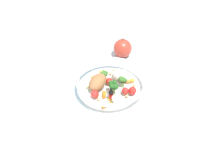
# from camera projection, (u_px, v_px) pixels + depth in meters

# --- Properties ---
(ground_plane) EXTENTS (2.40, 2.40, 0.00)m
(ground_plane) POSITION_uv_depth(u_px,v_px,m) (117.00, 89.00, 0.77)
(ground_plane) COLOR silver
(food_container) EXTENTS (0.24, 0.24, 0.06)m
(food_container) POSITION_uv_depth(u_px,v_px,m) (112.00, 84.00, 0.74)
(food_container) COLOR white
(food_container) RESTS_ON ground_plane
(loose_apple) EXTENTS (0.07, 0.07, 0.09)m
(loose_apple) POSITION_uv_depth(u_px,v_px,m) (123.00, 48.00, 0.88)
(loose_apple) COLOR #BC3828
(loose_apple) RESTS_ON ground_plane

